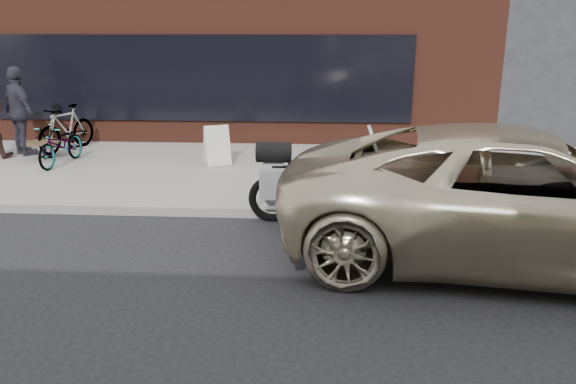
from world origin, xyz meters
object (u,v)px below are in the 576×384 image
object	(u,v)px
motorcycle	(315,182)
sandwich_sign	(217,145)
bicycle_rear	(66,128)
bicycle_front	(61,145)
cafe_patron_right	(19,111)
cafe_table	(43,143)
minivan	(527,197)

from	to	relation	value
motorcycle	sandwich_sign	bearing A→B (deg)	124.13
sandwich_sign	bicycle_rear	bearing A→B (deg)	140.68
bicycle_front	cafe_patron_right	xyz separation A→B (m)	(-1.23, 0.80, 0.55)
sandwich_sign	motorcycle	bearing A→B (deg)	-79.04
cafe_table	cafe_patron_right	size ratio (longest dim) A/B	0.35
motorcycle	minivan	world-z (taller)	minivan
minivan	cafe_table	xyz separation A→B (m)	(-8.50, 4.50, -0.34)
motorcycle	bicycle_rear	world-z (taller)	motorcycle
bicycle_front	sandwich_sign	world-z (taller)	bicycle_front
bicycle_rear	cafe_table	xyz separation A→B (m)	(-0.14, -0.84, -0.16)
bicycle_rear	sandwich_sign	bearing A→B (deg)	2.57
sandwich_sign	cafe_patron_right	xyz separation A→B (m)	(-4.41, 0.59, 0.56)
bicycle_rear	cafe_patron_right	size ratio (longest dim) A/B	0.89
minivan	cafe_table	distance (m)	9.62
motorcycle	minivan	bearing A→B (deg)	-25.75
motorcycle	bicycle_front	distance (m)	5.96
sandwich_sign	cafe_patron_right	bearing A→B (deg)	149.04
minivan	cafe_table	size ratio (longest dim) A/B	9.02
motorcycle	bicycle_rear	distance (m)	6.99
cafe_table	cafe_patron_right	xyz separation A→B (m)	(-0.65, 0.39, 0.61)
cafe_table	cafe_patron_right	distance (m)	0.97
bicycle_front	cafe_table	size ratio (longest dim) A/B	2.30
bicycle_front	bicycle_rear	world-z (taller)	bicycle_rear
minivan	cafe_patron_right	world-z (taller)	cafe_patron_right
cafe_table	bicycle_front	bearing A→B (deg)	-34.68
cafe_table	bicycle_rear	bearing A→B (deg)	80.28
sandwich_sign	minivan	bearing A→B (deg)	-65.63
minivan	sandwich_sign	xyz separation A→B (m)	(-4.73, 4.30, -0.30)
minivan	bicycle_rear	bearing A→B (deg)	65.15
motorcycle	cafe_table	world-z (taller)	motorcycle
bicycle_rear	sandwich_sign	world-z (taller)	bicycle_rear
minivan	cafe_patron_right	xyz separation A→B (m)	(-9.15, 4.89, 0.26)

